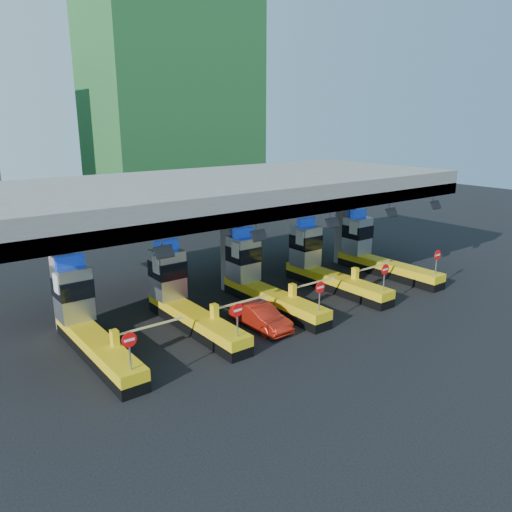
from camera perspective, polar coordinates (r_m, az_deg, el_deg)
ground at (r=28.84m, az=0.70°, el=-5.45°), size 120.00×120.00×0.00m
toll_canopy at (r=29.56m, az=-2.72°, el=7.34°), size 28.00×12.09×7.00m
toll_lane_far_left at (r=24.15m, az=-18.86°, el=-7.00°), size 4.43×8.00×4.16m
toll_lane_left at (r=25.98m, az=-8.40°, el=-4.72°), size 4.43×8.00×4.16m
toll_lane_center at (r=28.59m, az=0.37°, el=-2.68°), size 4.43×8.00×4.16m
toll_lane_right at (r=31.77m, az=7.51°, el=-0.95°), size 4.43×8.00×4.16m
toll_lane_far_right at (r=35.37m, az=13.27°, el=0.45°), size 4.43×8.00×4.16m
bg_building_scaffold at (r=60.54m, az=-9.64°, el=18.70°), size 18.00×12.00×28.00m
red_car at (r=25.37m, az=0.52°, el=-6.94°), size 1.35×3.78×1.24m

